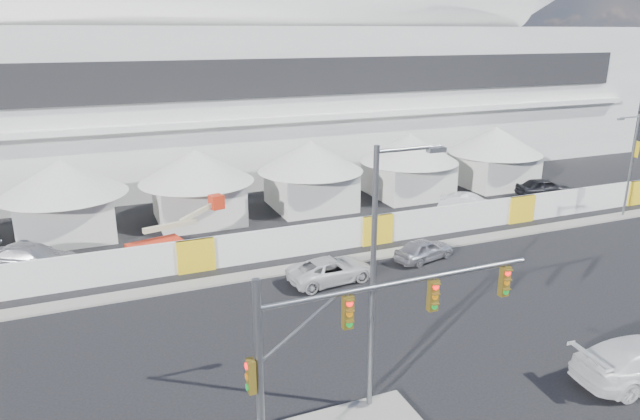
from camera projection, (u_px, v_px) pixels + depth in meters
name	position (u px, v px, depth m)	size (l,w,h in m)	color
ground	(412.00, 381.00, 23.20)	(160.00, 160.00, 0.00)	black
far_curb	(560.00, 226.00, 41.47)	(80.00, 1.20, 0.12)	gray
stadium	(282.00, 72.00, 60.13)	(80.00, 24.80, 21.98)	silver
tent_row	(256.00, 174.00, 43.61)	(53.40, 8.40, 5.40)	silver
hoarding_fence	(377.00, 229.00, 37.87)	(70.00, 0.25, 2.00)	white
scaffold_tower	(585.00, 96.00, 69.85)	(4.40, 4.40, 12.00)	#595B60
sedan_silver	(424.00, 250.00, 35.23)	(4.04, 1.63, 1.38)	#BCBBC0
pickup_curb	(331.00, 270.00, 32.21)	(5.02, 2.31, 1.39)	silver
lot_car_a	(469.00, 204.00, 44.09)	(4.70, 1.64, 1.55)	white
lot_car_b	(545.00, 188.00, 48.68)	(4.80, 1.93, 1.64)	black
lot_car_c	(32.00, 258.00, 33.60)	(5.58, 2.27, 1.62)	silver
traffic_mast	(326.00, 364.00, 17.01)	(9.52, 0.69, 7.07)	slate
streetlight_median	(380.00, 263.00, 19.95)	(2.74, 0.27, 9.89)	slate
streetlight_curb	(631.00, 158.00, 42.32)	(2.32, 0.52, 7.83)	gray
boom_lift	(165.00, 242.00, 35.91)	(6.67, 2.21, 3.29)	red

